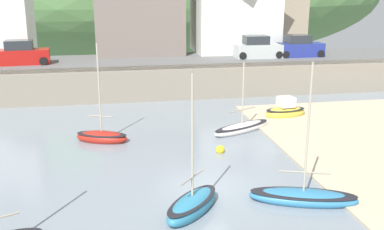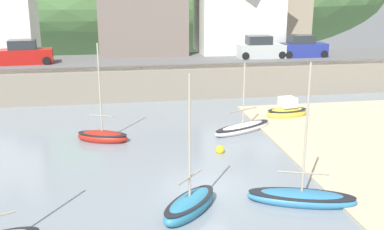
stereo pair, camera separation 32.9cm
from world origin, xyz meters
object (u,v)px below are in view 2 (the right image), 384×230
Objects in this scene: sailboat_tall_mast at (243,128)px; parked_car_near_slipway at (26,54)px; waterfront_building_right at (238,9)px; sailboat_far_left at (287,112)px; motorboat_with_cabin at (102,136)px; sailboat_blue_trim at (190,205)px; parked_car_by_wall at (261,49)px; dinghy_open_wooden at (301,197)px; parked_car_end_of_row at (303,48)px; mooring_buoy at (220,150)px.

sailboat_tall_mast is 1.03× the size of parked_car_near_slipway.
waterfront_building_right reaches higher than sailboat_far_left.
motorboat_with_cabin is 1.01× the size of sailboat_blue_trim.
parked_car_near_slipway is 19.90m from parked_car_by_wall.
parked_car_near_slipway is at bearing 140.79° from dinghy_open_wooden.
mooring_buoy is at bearing -125.39° from parked_car_end_of_row.
waterfront_building_right is 1.93× the size of parked_car_by_wall.
parked_car_near_slipway and parked_car_by_wall have the same top height.
parked_car_near_slipway is at bearing 126.94° from mooring_buoy.
waterfront_building_right is 16.89× the size of mooring_buoy.
sailboat_tall_mast is 1.42× the size of sailboat_far_left.
mooring_buoy is (-6.51, -21.06, -6.25)m from waterfront_building_right.
motorboat_with_cabin reaches higher than parked_car_near_slipway.
sailboat_blue_trim is 14.89m from sailboat_far_left.
dinghy_open_wooden is 12.79m from sailboat_far_left.
parked_car_near_slipway is at bearing 63.32° from sailboat_blue_trim.
motorboat_with_cabin is at bearing -134.04° from parked_car_by_wall.
dinghy_open_wooden is 1.93× the size of sailboat_far_left.
parked_car_by_wall is at bearing -4.33° from parked_car_near_slipway.
sailboat_tall_mast is at bearing -103.73° from waterfront_building_right.
sailboat_blue_trim reaches higher than sailboat_tall_mast.
parked_car_by_wall is at bearing 40.50° from sailboat_tall_mast.
dinghy_open_wooden is 1.04× the size of sailboat_blue_trim.
parked_car_by_wall is (13.62, 13.60, 2.93)m from motorboat_with_cabin.
mooring_buoy is at bearing -143.95° from sailboat_far_left.
waterfront_building_right reaches higher than sailboat_tall_mast.
waterfront_building_right is at bearing 9.02° from parked_car_near_slipway.
sailboat_tall_mast reaches higher than sailboat_far_left.
dinghy_open_wooden is (-4.58, -27.30, -6.15)m from waterfront_building_right.
dinghy_open_wooden is at bearing -117.01° from sailboat_far_left.
parked_car_near_slipway reaches higher than sailboat_tall_mast.
mooring_buoy is (-1.92, 6.24, -0.10)m from dinghy_open_wooden.
waterfront_building_right is 1.89× the size of parked_car_near_slipway.
parked_car_end_of_row is at bearing 54.51° from sailboat_far_left.
parked_car_end_of_row is (17.55, 13.60, 2.93)m from motorboat_with_cabin.
mooring_buoy is (12.45, -16.56, -3.06)m from parked_car_near_slipway.
dinghy_open_wooden is at bearing -62.09° from parked_car_near_slipway.
motorboat_with_cabin is 12.49m from sailboat_far_left.
motorboat_with_cabin reaches higher than sailboat_tall_mast.
mooring_buoy is at bearing -150.77° from sailboat_tall_mast.
parked_car_by_wall is 1.00× the size of parked_car_end_of_row.
dinghy_open_wooden is 1.40× the size of parked_car_near_slipway.
sailboat_tall_mast reaches higher than mooring_buoy.
waterfront_building_right is 19.75m from parked_car_near_slipway.
sailboat_far_left is (12.14, 2.93, 0.11)m from motorboat_with_cabin.
sailboat_far_left is at bearing -34.42° from parked_car_near_slipway.
mooring_buoy is at bearing -107.17° from waterfront_building_right.
parked_car_end_of_row is (23.83, 0.00, 0.00)m from parked_car_near_slipway.
sailboat_tall_mast is 4.55m from sailboat_far_left.
parked_car_near_slipway is (-18.96, -4.50, -3.19)m from waterfront_building_right.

